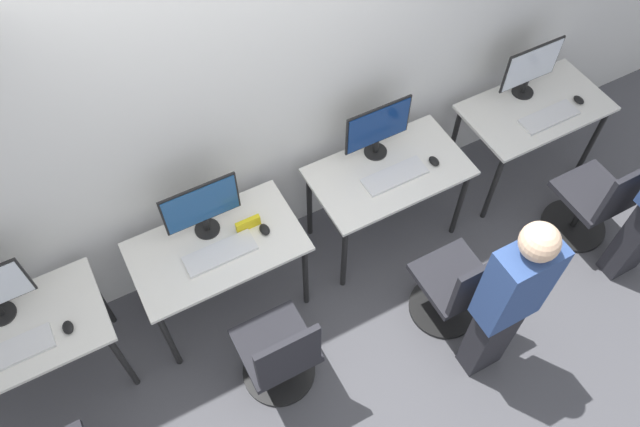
{
  "coord_description": "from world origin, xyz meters",
  "views": [
    {
      "loc": [
        -1.03,
        -1.79,
        3.99
      ],
      "look_at": [
        0.0,
        0.12,
        0.89
      ],
      "focal_mm": 35.0,
      "sensor_mm": 36.0,
      "label": 1
    }
  ],
  "objects": [
    {
      "name": "ground_plane",
      "position": [
        0.0,
        0.0,
        0.0
      ],
      "size": [
        20.0,
        20.0,
        0.0
      ],
      "primitive_type": "plane",
      "color": "#4C4C51"
    },
    {
      "name": "wall_back",
      "position": [
        0.0,
        0.73,
        1.4
      ],
      "size": [
        12.0,
        0.05,
        2.8
      ],
      "color": "silver",
      "rests_on": "ground_plane"
    },
    {
      "name": "desk_far_left",
      "position": [
        -1.88,
        0.3,
        0.65
      ],
      "size": [
        1.06,
        0.61,
        0.74
      ],
      "color": "silver",
      "rests_on": "ground_plane"
    },
    {
      "name": "keyboard_far_left",
      "position": [
        -1.88,
        0.19,
        0.75
      ],
      "size": [
        0.44,
        0.16,
        0.02
      ],
      "color": "silver",
      "rests_on": "desk_far_left"
    },
    {
      "name": "mouse_far_left",
      "position": [
        -1.57,
        0.19,
        0.76
      ],
      "size": [
        0.06,
        0.09,
        0.03
      ],
      "color": "black",
      "rests_on": "desk_far_left"
    },
    {
      "name": "desk_left",
      "position": [
        -0.63,
        0.3,
        0.65
      ],
      "size": [
        1.06,
        0.61,
        0.74
      ],
      "color": "silver",
      "rests_on": "ground_plane"
    },
    {
      "name": "monitor_left",
      "position": [
        -0.63,
        0.44,
        0.98
      ],
      "size": [
        0.48,
        0.16,
        0.43
      ],
      "color": "black",
      "rests_on": "desk_left"
    },
    {
      "name": "keyboard_left",
      "position": [
        -0.63,
        0.24,
        0.75
      ],
      "size": [
        0.44,
        0.16,
        0.02
      ],
      "color": "silver",
      "rests_on": "desk_left"
    },
    {
      "name": "mouse_left",
      "position": [
        -0.32,
        0.26,
        0.76
      ],
      "size": [
        0.06,
        0.09,
        0.03
      ],
      "color": "black",
      "rests_on": "desk_left"
    },
    {
      "name": "office_chair_left",
      "position": [
        -0.55,
        -0.38,
        0.37
      ],
      "size": [
        0.48,
        0.48,
        0.9
      ],
      "color": "black",
      "rests_on": "ground_plane"
    },
    {
      "name": "desk_right",
      "position": [
        0.63,
        0.3,
        0.65
      ],
      "size": [
        1.06,
        0.61,
        0.74
      ],
      "color": "silver",
      "rests_on": "ground_plane"
    },
    {
      "name": "monitor_right",
      "position": [
        0.63,
        0.49,
        0.98
      ],
      "size": [
        0.48,
        0.16,
        0.43
      ],
      "color": "black",
      "rests_on": "desk_right"
    },
    {
      "name": "keyboard_right",
      "position": [
        0.63,
        0.24,
        0.75
      ],
      "size": [
        0.44,
        0.16,
        0.02
      ],
      "color": "silver",
      "rests_on": "desk_right"
    },
    {
      "name": "mouse_right",
      "position": [
        0.93,
        0.22,
        0.76
      ],
      "size": [
        0.06,
        0.09,
        0.03
      ],
      "color": "black",
      "rests_on": "desk_right"
    },
    {
      "name": "office_chair_right",
      "position": [
        0.67,
        -0.51,
        0.37
      ],
      "size": [
        0.48,
        0.48,
        0.9
      ],
      "color": "black",
      "rests_on": "ground_plane"
    },
    {
      "name": "person_right",
      "position": [
        0.66,
        -0.88,
        0.85
      ],
      "size": [
        0.36,
        0.2,
        1.56
      ],
      "color": "#232328",
      "rests_on": "ground_plane"
    },
    {
      "name": "desk_far_right",
      "position": [
        1.88,
        0.3,
        0.65
      ],
      "size": [
        1.06,
        0.61,
        0.74
      ],
      "color": "silver",
      "rests_on": "ground_plane"
    },
    {
      "name": "monitor_far_right",
      "position": [
        1.88,
        0.47,
        0.98
      ],
      "size": [
        0.48,
        0.16,
        0.43
      ],
      "color": "black",
      "rests_on": "desk_far_right"
    },
    {
      "name": "keyboard_far_right",
      "position": [
        1.88,
        0.17,
        0.75
      ],
      "size": [
        0.44,
        0.16,
        0.02
      ],
      "color": "silver",
      "rests_on": "desk_far_right"
    },
    {
      "name": "mouse_far_right",
      "position": [
        2.18,
        0.2,
        0.76
      ],
      "size": [
        0.06,
        0.09,
        0.03
      ],
      "color": "black",
      "rests_on": "desk_far_right"
    },
    {
      "name": "office_chair_far_right",
      "position": [
        1.95,
        -0.41,
        0.37
      ],
      "size": [
        0.48,
        0.48,
        0.9
      ],
      "color": "black",
      "rests_on": "ground_plane"
    },
    {
      "name": "placard_left",
      "position": [
        -0.39,
        0.33,
        0.78
      ],
      "size": [
        0.16,
        0.03,
        0.08
      ],
      "color": "yellow",
      "rests_on": "desk_left"
    }
  ]
}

